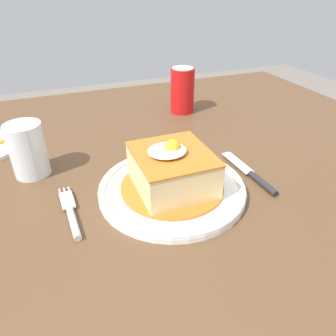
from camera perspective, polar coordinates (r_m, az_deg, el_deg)
dining_table at (r=0.74m, az=-4.37°, el=-3.93°), size 1.35×0.99×0.72m
main_plate at (r=0.57m, az=0.74°, el=-3.64°), size 0.26×0.26×0.02m
sandwich_meal at (r=0.55m, az=0.74°, el=-0.54°), size 0.18×0.18×0.10m
fork at (r=0.54m, az=-17.04°, el=-8.15°), size 0.02×0.14×0.01m
knife at (r=0.63m, az=15.40°, el=-1.55°), size 0.02×0.17×0.01m
soda_can at (r=0.91m, az=2.60°, el=13.82°), size 0.07×0.07×0.12m
drinking_glass at (r=0.66m, az=-23.85°, el=2.45°), size 0.07×0.07×0.10m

